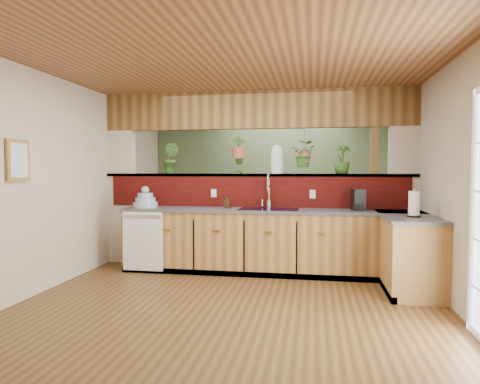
% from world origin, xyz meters
% --- Properties ---
extents(ground, '(4.60, 7.00, 0.01)m').
position_xyz_m(ground, '(0.00, 0.00, 0.00)').
color(ground, '#54381A').
rests_on(ground, ground).
extents(ceiling, '(4.60, 7.00, 0.01)m').
position_xyz_m(ceiling, '(0.00, 0.00, 2.60)').
color(ceiling, brown).
rests_on(ceiling, ground).
extents(wall_back, '(4.60, 0.02, 2.60)m').
position_xyz_m(wall_back, '(0.00, 3.50, 1.30)').
color(wall_back, beige).
rests_on(wall_back, ground).
extents(wall_front, '(4.60, 0.02, 2.60)m').
position_xyz_m(wall_front, '(0.00, -3.50, 1.30)').
color(wall_front, beige).
rests_on(wall_front, ground).
extents(wall_left, '(0.02, 7.00, 2.60)m').
position_xyz_m(wall_left, '(-2.30, 0.00, 1.30)').
color(wall_left, beige).
rests_on(wall_left, ground).
extents(wall_right, '(0.02, 7.00, 2.60)m').
position_xyz_m(wall_right, '(2.30, 0.00, 1.30)').
color(wall_right, beige).
rests_on(wall_right, ground).
extents(pass_through_partition, '(4.60, 0.21, 2.60)m').
position_xyz_m(pass_through_partition, '(0.03, 1.35, 1.19)').
color(pass_through_partition, beige).
rests_on(pass_through_partition, ground).
extents(pass_through_ledge, '(4.60, 0.21, 0.04)m').
position_xyz_m(pass_through_ledge, '(0.00, 1.35, 1.37)').
color(pass_through_ledge, brown).
rests_on(pass_through_ledge, ground).
extents(header_beam, '(4.60, 0.15, 0.55)m').
position_xyz_m(header_beam, '(0.00, 1.35, 2.33)').
color(header_beam, brown).
rests_on(header_beam, ground).
extents(sage_backwall, '(4.55, 0.02, 2.55)m').
position_xyz_m(sage_backwall, '(0.00, 3.48, 1.30)').
color(sage_backwall, '#5A734E').
rests_on(sage_backwall, ground).
extents(countertop, '(4.14, 1.52, 0.90)m').
position_xyz_m(countertop, '(0.84, 0.87, 0.45)').
color(countertop, olive).
rests_on(countertop, ground).
extents(dishwasher, '(0.58, 0.03, 0.82)m').
position_xyz_m(dishwasher, '(-1.48, 0.66, 0.46)').
color(dishwasher, white).
rests_on(dishwasher, ground).
extents(navy_sink, '(0.82, 0.50, 0.18)m').
position_xyz_m(navy_sink, '(0.25, 0.98, 0.82)').
color(navy_sink, black).
rests_on(navy_sink, countertop).
extents(framed_print, '(0.04, 0.35, 0.45)m').
position_xyz_m(framed_print, '(-2.27, -0.80, 1.55)').
color(framed_print, olive).
rests_on(framed_print, wall_left).
extents(faucet, '(0.22, 0.22, 0.50)m').
position_xyz_m(faucet, '(0.23, 1.13, 1.17)').
color(faucet, '#B7B7B2').
rests_on(faucet, countertop).
extents(dish_stack, '(0.35, 0.35, 0.31)m').
position_xyz_m(dish_stack, '(-1.55, 0.94, 1.00)').
color(dish_stack, '#90A3BA').
rests_on(dish_stack, countertop).
extents(soap_dispenser, '(0.08, 0.09, 0.18)m').
position_xyz_m(soap_dispenser, '(-0.35, 1.03, 0.99)').
color(soap_dispenser, '#3D2616').
rests_on(soap_dispenser, countertop).
extents(coffee_maker, '(0.15, 0.26, 0.29)m').
position_xyz_m(coffee_maker, '(1.46, 0.99, 1.03)').
color(coffee_maker, black).
rests_on(coffee_maker, countertop).
extents(paper_towel, '(0.15, 0.15, 0.32)m').
position_xyz_m(paper_towel, '(2.01, 0.27, 1.05)').
color(paper_towel, black).
rests_on(paper_towel, countertop).
extents(glass_jar, '(0.19, 0.19, 0.42)m').
position_xyz_m(glass_jar, '(0.33, 1.35, 1.60)').
color(glass_jar, silver).
rests_on(glass_jar, pass_through_ledge).
extents(ledge_plant_left, '(0.30, 0.26, 0.46)m').
position_xyz_m(ledge_plant_left, '(-1.30, 1.35, 1.62)').
color(ledge_plant_left, '#2C561E').
rests_on(ledge_plant_left, pass_through_ledge).
extents(ledge_plant_right, '(0.30, 0.30, 0.43)m').
position_xyz_m(ledge_plant_right, '(1.26, 1.35, 1.60)').
color(ledge_plant_right, '#2C561E').
rests_on(ledge_plant_right, pass_through_ledge).
extents(hanging_plant_a, '(0.25, 0.20, 0.56)m').
position_xyz_m(hanging_plant_a, '(-0.24, 1.35, 1.87)').
color(hanging_plant_a, brown).
rests_on(hanging_plant_a, header_beam).
extents(hanging_plant_b, '(0.41, 0.38, 0.50)m').
position_xyz_m(hanging_plant_b, '(0.73, 1.35, 1.84)').
color(hanging_plant_b, brown).
rests_on(hanging_plant_b, header_beam).
extents(shelving_console, '(1.62, 0.85, 1.05)m').
position_xyz_m(shelving_console, '(-0.79, 3.25, 0.50)').
color(shelving_console, black).
rests_on(shelving_console, ground).
extents(shelf_plant_a, '(0.25, 0.21, 0.42)m').
position_xyz_m(shelf_plant_a, '(-1.20, 3.25, 1.23)').
color(shelf_plant_a, '#2C561E').
rests_on(shelf_plant_a, shelving_console).
extents(shelf_plant_b, '(0.25, 0.25, 0.45)m').
position_xyz_m(shelf_plant_b, '(-0.53, 3.25, 1.25)').
color(shelf_plant_b, '#2C561E').
rests_on(shelf_plant_b, shelving_console).
extents(floor_plant, '(0.79, 0.75, 0.70)m').
position_xyz_m(floor_plant, '(1.24, 2.07, 0.35)').
color(floor_plant, '#2C561E').
rests_on(floor_plant, ground).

